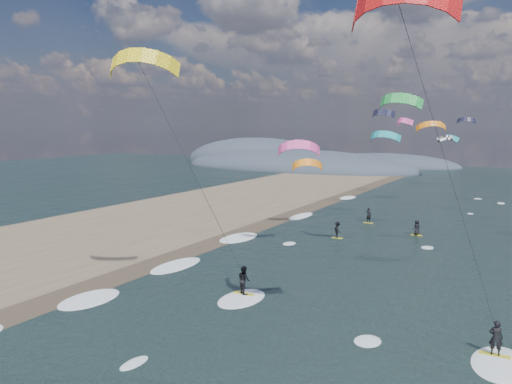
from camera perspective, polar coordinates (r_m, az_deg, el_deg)
The scene contains 9 objects.
ground at distance 24.53m, azimuth -12.76°, elevation -20.05°, with size 260.00×260.00×0.00m, color black.
sand_strip at distance 48.06m, azimuth -26.04°, elevation -6.72°, with size 26.00×240.00×0.00m, color brown.
wet_sand_strip at distance 38.99m, azimuth -15.91°, elevation -9.49°, with size 3.00×240.00×0.00m, color #382D23.
coastal_hills at distance 137.83m, azimuth 3.97°, elevation 3.02°, with size 80.00×41.00×15.00m.
kitesurfer_near_a at distance 21.72m, azimuth 18.08°, elevation 12.65°, with size 7.77×8.31×17.32m.
kitesurfer_near_b at distance 30.20m, azimuth -9.73°, elevation 6.73°, with size 7.36×8.87×16.12m.
far_kitesurfers at distance 53.54m, azimuth 12.69°, elevation -3.77°, with size 7.78×10.06×1.79m.
bg_kite_field at distance 70.27m, azimuth 17.08°, elevation 7.01°, with size 14.81×72.77×7.40m.
shoreline_surf at distance 41.53m, azimuth -10.01°, elevation -8.24°, with size 2.40×79.40×0.11m.
Camera 1 is at (14.91, -15.82, 11.37)m, focal length 35.00 mm.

